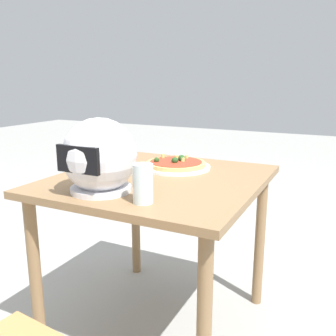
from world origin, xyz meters
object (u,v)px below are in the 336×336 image
Objects in this scene: dining_table at (159,199)px; drinking_glass at (143,184)px; pizza at (176,163)px; motorcycle_helmet at (99,157)px.

dining_table is 0.39m from drinking_glass.
drinking_glass is at bearing 108.73° from dining_table.
pizza is 0.49m from motorcycle_helmet.
motorcycle_helmet is at bearing 71.42° from dining_table.
drinking_glass is (-0.11, 0.33, 0.17)m from dining_table.
drinking_glass is (-0.21, 0.05, -0.07)m from motorcycle_helmet.
motorcycle_helmet reaches higher than drinking_glass.
motorcycle_helmet is at bearing 78.96° from pizza.
dining_table is at bearing 91.70° from pizza.
drinking_glass is at bearing 102.97° from pizza.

